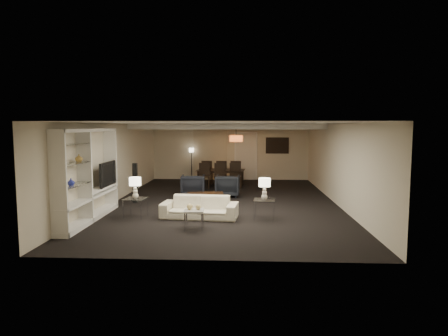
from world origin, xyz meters
The scene contains 35 objects.
floor centered at (0.00, 0.00, 0.00)m, with size 11.00×11.00×0.00m, color black.
ceiling centered at (0.00, 0.00, 2.50)m, with size 7.00×11.00×0.02m, color silver.
wall_back centered at (0.00, 5.50, 1.25)m, with size 7.00×0.02×2.50m, color beige.
wall_front centered at (0.00, -5.50, 1.25)m, with size 7.00×0.02×2.50m, color beige.
wall_left centered at (-3.50, 0.00, 1.25)m, with size 0.02×11.00×2.50m, color beige.
wall_right centered at (3.50, 0.00, 1.25)m, with size 0.02×11.00×2.50m, color beige.
ceiling_soffit centered at (0.00, 3.50, 2.40)m, with size 7.00×4.00×0.20m, color silver.
curtains centered at (-0.90, 5.42, 1.20)m, with size 1.50×0.12×2.40m, color beige.
door centered at (0.70, 5.47, 1.05)m, with size 0.90×0.05×2.10m, color silver.
painting centered at (2.10, 5.46, 1.55)m, with size 0.95×0.04×0.65m, color #142D38.
media_unit centered at (-3.31, -2.60, 1.18)m, with size 0.38×3.40×2.35m, color white, non-canonical shape.
pendant_light centered at (0.30, 3.50, 1.92)m, with size 0.52×0.52×0.24m, color #D8591E.
sofa centered at (-0.53, -2.19, 0.29)m, with size 1.99×0.78×0.58m, color beige.
coffee_table centered at (-0.53, -0.59, 0.20)m, with size 1.09×0.64×0.39m, color black, non-canonical shape.
armchair_left centered at (-1.13, 1.11, 0.37)m, with size 0.79×0.81×0.74m, color black.
armchair_right centered at (0.07, 1.11, 0.37)m, with size 0.79×0.81×0.74m, color black.
side_table_left centered at (-2.23, -2.19, 0.25)m, with size 0.55×0.55×0.51m, color silver, non-canonical shape.
side_table_right centered at (1.17, -2.19, 0.25)m, with size 0.55×0.55×0.51m, color white, non-canonical shape.
table_lamp_left centered at (-2.23, -2.19, 0.79)m, with size 0.31×0.31×0.56m, color beige, non-canonical shape.
table_lamp_right centered at (1.17, -2.19, 0.79)m, with size 0.31×0.31×0.56m, color beige, non-canonical shape.
marble_table centered at (-0.53, -3.29, 0.23)m, with size 0.45×0.45×0.45m, color silver, non-canonical shape.
gold_gourd_a centered at (-0.63, -3.29, 0.53)m, with size 0.15×0.15×0.15m, color #E8CB7A.
gold_gourd_b centered at (-0.43, -3.29, 0.52)m, with size 0.13×0.13×0.13m, color #D6B971.
television centered at (-3.28, -1.61, 1.09)m, with size 0.15×1.17×0.67m, color black.
vase_blue centered at (-3.31, -3.64, 1.14)m, with size 0.16×0.16×0.17m, color #2A35B8.
vase_amber centered at (-3.31, -3.15, 1.65)m, with size 0.18×0.18×0.18m, color #B68A3C.
floor_speaker centered at (-2.80, -0.15, 0.63)m, with size 0.14×0.14×1.25m, color black.
dining_table centered at (-0.31, 3.46, 0.33)m, with size 1.88×1.05×0.66m, color black.
chair_nl centered at (-0.91, 2.81, 0.49)m, with size 0.46×0.46×0.98m, color black, non-canonical shape.
chair_nm centered at (-0.31, 2.81, 0.49)m, with size 0.46×0.46×0.98m, color black, non-canonical shape.
chair_nr centered at (0.29, 2.81, 0.49)m, with size 0.46×0.46×0.98m, color black, non-canonical shape.
chair_fl centered at (-0.91, 4.11, 0.49)m, with size 0.46×0.46×0.98m, color black, non-canonical shape.
chair_fm centered at (-0.31, 4.11, 0.49)m, with size 0.46×0.46×0.98m, color black, non-canonical shape.
chair_fr centered at (0.29, 4.11, 0.49)m, with size 0.46×0.46×0.98m, color black, non-canonical shape.
floor_lamp centered at (-1.73, 5.20, 0.72)m, with size 0.21×0.21×1.44m, color black, non-canonical shape.
Camera 1 is at (0.65, -12.46, 2.41)m, focal length 32.00 mm.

